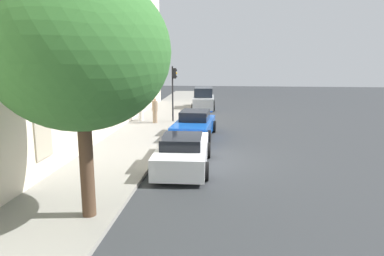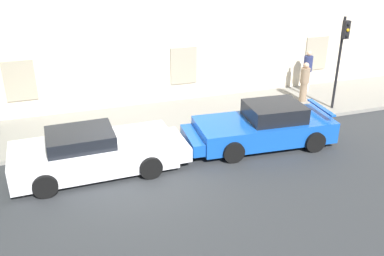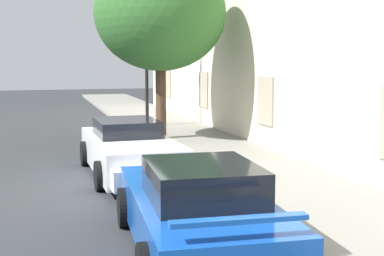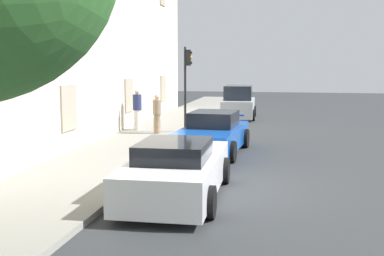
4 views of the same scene
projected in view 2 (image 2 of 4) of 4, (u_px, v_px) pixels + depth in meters
The scene contains 7 objects.
ground_plane at pixel (137, 178), 12.23m from camera, with size 80.00×80.00×0.00m, color #2B2D30.
sidewalk at pixel (116, 126), 15.41m from camera, with size 60.00×3.38×0.14m, color gray.
sportscar_red_lead at pixel (101, 152), 12.40m from camera, with size 5.13×2.18×1.35m.
sportscar_yellow_flank at pixel (260, 128), 13.96m from camera, with size 5.00×2.33×1.40m.
traffic_light at pixel (342, 48), 15.77m from camera, with size 0.22×0.36×3.58m.
pedestrian_admiring at pixel (307, 71), 18.38m from camera, with size 0.45×0.45×1.79m.
pedestrian_strolling at pixel (304, 82), 17.21m from camera, with size 0.50×0.50×1.64m.
Camera 2 is at (-1.84, -10.50, 6.38)m, focal length 39.43 mm.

